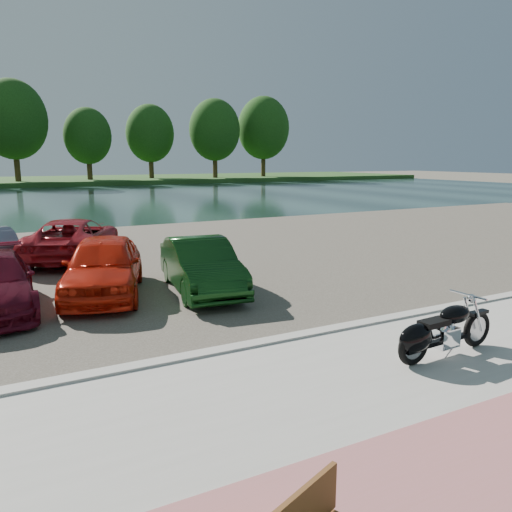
{
  "coord_description": "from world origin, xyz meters",
  "views": [
    {
      "loc": [
        -5.78,
        -5.82,
        3.51
      ],
      "look_at": [
        -0.11,
        5.04,
        1.1
      ],
      "focal_mm": 35.0,
      "sensor_mm": 36.0,
      "label": 1
    }
  ],
  "objects": [
    {
      "name": "far_bank",
      "position": [
        0.0,
        72.0,
        0.3
      ],
      "size": [
        120.0,
        24.0,
        0.6
      ],
      "primitive_type": "cube",
      "color": "#204418",
      "rests_on": "ground"
    },
    {
      "name": "car_10",
      "position": [
        -3.52,
        12.18,
        0.76
      ],
      "size": [
        4.16,
        5.72,
        1.44
      ],
      "primitive_type": "imported",
      "rotation": [
        0.0,
        0.0,
        2.76
      ],
      "color": "maroon",
      "rests_on": "parking_lot"
    },
    {
      "name": "river",
      "position": [
        0.0,
        40.0,
        0.0
      ],
      "size": [
        120.0,
        40.0,
        0.0
      ],
      "primitive_type": "cube",
      "color": "#1B322F",
      "rests_on": "ground"
    },
    {
      "name": "motorcycle",
      "position": [
        0.78,
        -0.03,
        0.56
      ],
      "size": [
        2.33,
        0.75,
        1.05
      ],
      "rotation": [
        0.0,
        0.0,
        0.06
      ],
      "color": "black",
      "rests_on": "promenade"
    },
    {
      "name": "ground",
      "position": [
        0.0,
        0.0,
        0.0
      ],
      "size": [
        200.0,
        200.0,
        0.0
      ],
      "primitive_type": "plane",
      "color": "#595447",
      "rests_on": "ground"
    },
    {
      "name": "parking_lot",
      "position": [
        0.0,
        11.0,
        0.02
      ],
      "size": [
        60.0,
        18.0,
        0.04
      ],
      "primitive_type": "cube",
      "color": "#423F36",
      "rests_on": "ground"
    },
    {
      "name": "promenade",
      "position": [
        0.0,
        -1.0,
        0.05
      ],
      "size": [
        60.0,
        6.0,
        0.1
      ],
      "primitive_type": "cube",
      "color": "#A6A49C",
      "rests_on": "ground"
    },
    {
      "name": "kerb",
      "position": [
        0.0,
        2.0,
        0.07
      ],
      "size": [
        60.0,
        0.3,
        0.14
      ],
      "primitive_type": "cube",
      "color": "#A6A49C",
      "rests_on": "ground"
    },
    {
      "name": "far_trees",
      "position": [
        4.36,
        65.79,
        7.49
      ],
      "size": [
        70.25,
        10.68,
        12.52
      ],
      "color": "#3C2C15",
      "rests_on": "far_bank"
    },
    {
      "name": "car_4",
      "position": [
        -3.49,
        6.99,
        0.81
      ],
      "size": [
        3.03,
        4.83,
        1.53
      ],
      "primitive_type": "imported",
      "rotation": [
        0.0,
        0.0,
        -0.29
      ],
      "color": "red",
      "rests_on": "parking_lot"
    },
    {
      "name": "car_5",
      "position": [
        -1.15,
        6.18,
        0.74
      ],
      "size": [
        2.02,
        4.4,
        1.4
      ],
      "primitive_type": "imported",
      "rotation": [
        0.0,
        0.0,
        -0.13
      ],
      "color": "#0E3410",
      "rests_on": "parking_lot"
    }
  ]
}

